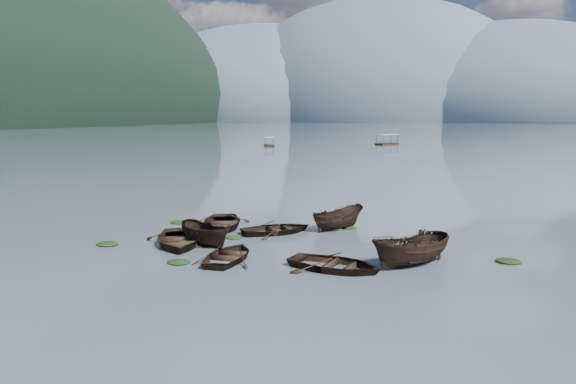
% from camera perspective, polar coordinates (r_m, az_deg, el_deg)
% --- Properties ---
extents(ground_plane, '(2400.00, 2400.00, 0.00)m').
position_cam_1_polar(ground_plane, '(21.06, -8.04, -10.01)').
color(ground_plane, '#4E5861').
extents(haze_mtn_a, '(520.00, 520.00, 280.00)m').
position_cam_1_polar(haze_mtn_a, '(956.71, -2.28, 7.89)').
color(haze_mtn_a, '#475666').
rests_on(haze_mtn_a, ground).
extents(haze_mtn_b, '(520.00, 520.00, 340.00)m').
position_cam_1_polar(haze_mtn_b, '(921.01, 9.87, 7.76)').
color(haze_mtn_b, '#475666').
rests_on(haze_mtn_b, ground).
extents(haze_mtn_c, '(520.00, 520.00, 260.00)m').
position_cam_1_polar(haze_mtn_c, '(928.02, 22.38, 7.27)').
color(haze_mtn_c, '#475666').
rests_on(haze_mtn_c, ground).
extents(rowboat_0, '(5.22, 5.79, 0.98)m').
position_cam_1_polar(rowboat_0, '(27.47, -12.11, -5.76)').
color(rowboat_0, black).
rests_on(rowboat_0, ground).
extents(rowboat_1, '(5.03, 4.79, 0.85)m').
position_cam_1_polar(rowboat_1, '(29.58, -1.26, -4.57)').
color(rowboat_1, black).
rests_on(rowboat_1, ground).
extents(rowboat_2, '(3.96, 3.23, 1.46)m').
position_cam_1_polar(rowboat_2, '(27.20, -9.07, -5.82)').
color(rowboat_2, black).
rests_on(rowboat_2, ground).
extents(rowboat_3, '(2.83, 3.93, 0.81)m').
position_cam_1_polar(rowboat_3, '(24.32, -6.53, -7.46)').
color(rowboat_3, black).
rests_on(rowboat_3, ground).
extents(rowboat_4, '(4.87, 4.00, 0.88)m').
position_cam_1_polar(rowboat_4, '(22.70, 5.23, -8.59)').
color(rowboat_4, black).
rests_on(rowboat_4, ground).
extents(rowboat_5, '(4.26, 4.32, 1.70)m').
position_cam_1_polar(rowboat_5, '(23.79, 13.51, -8.01)').
color(rowboat_5, black).
rests_on(rowboat_5, ground).
extents(rowboat_6, '(4.74, 5.63, 1.00)m').
position_cam_1_polar(rowboat_6, '(31.19, -7.40, -3.96)').
color(rowboat_6, black).
rests_on(rowboat_6, ground).
extents(rowboat_8, '(3.51, 4.09, 1.53)m').
position_cam_1_polar(rowboat_8, '(30.78, 5.59, -4.09)').
color(rowboat_8, black).
rests_on(rowboat_8, ground).
extents(weed_clump_0, '(1.20, 0.98, 0.26)m').
position_cam_1_polar(weed_clump_0, '(27.43, -11.07, -5.75)').
color(weed_clump_0, black).
rests_on(weed_clump_0, ground).
extents(weed_clump_1, '(0.94, 0.75, 0.21)m').
position_cam_1_polar(weed_clump_1, '(28.41, -6.07, -5.15)').
color(weed_clump_1, black).
rests_on(weed_clump_1, ground).
extents(weed_clump_2, '(1.09, 0.87, 0.24)m').
position_cam_1_polar(weed_clump_2, '(24.07, -12.05, -7.76)').
color(weed_clump_2, black).
rests_on(weed_clump_2, ground).
extents(weed_clump_3, '(0.89, 0.76, 0.20)m').
position_cam_1_polar(weed_clump_3, '(30.95, 6.88, -4.04)').
color(weed_clump_3, black).
rests_on(weed_clump_3, ground).
extents(weed_clump_4, '(1.17, 0.93, 0.24)m').
position_cam_1_polar(weed_clump_4, '(25.76, 23.33, -7.21)').
color(weed_clump_4, black).
rests_on(weed_clump_4, ground).
extents(weed_clump_5, '(1.19, 0.96, 0.25)m').
position_cam_1_polar(weed_clump_5, '(28.39, -19.44, -5.59)').
color(weed_clump_5, black).
rests_on(weed_clump_5, ground).
extents(weed_clump_6, '(1.07, 0.89, 0.22)m').
position_cam_1_polar(weed_clump_6, '(32.99, -12.08, -3.40)').
color(weed_clump_6, black).
rests_on(weed_clump_6, ground).
extents(weed_clump_7, '(0.94, 0.75, 0.20)m').
position_cam_1_polar(weed_clump_7, '(30.48, 5.14, -4.21)').
color(weed_clump_7, black).
rests_on(weed_clump_7, ground).
extents(pontoon_left, '(3.78, 5.65, 2.00)m').
position_cam_1_polar(pontoon_left, '(118.40, -2.08, 5.10)').
color(pontoon_left, black).
rests_on(pontoon_left, ground).
extents(pontoon_centre, '(5.76, 6.58, 2.39)m').
position_cam_1_polar(pontoon_centre, '(127.90, 10.94, 5.19)').
color(pontoon_centre, black).
rests_on(pontoon_centre, ground).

